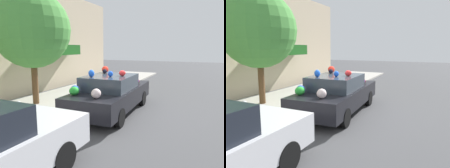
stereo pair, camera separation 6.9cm
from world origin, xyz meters
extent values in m
plane|color=#4C4C4F|center=(0.00, 0.00, 0.00)|extent=(60.00, 60.00, 0.00)
cube|color=#B2ADA3|center=(0.00, 2.70, 0.05)|extent=(24.00, 3.20, 0.10)
cube|color=#C6B293|center=(0.00, 4.95, 2.71)|extent=(18.00, 0.30, 5.41)
cube|color=#195919|center=(2.60, 4.35, 2.18)|extent=(3.12, 0.90, 0.55)
cylinder|color=brown|center=(-0.51, 3.04, 1.03)|extent=(0.24, 0.24, 1.85)
sphere|color=#47933D|center=(-0.51, 3.04, 2.97)|extent=(2.91, 2.91, 2.91)
cylinder|color=#B2B2B7|center=(-2.55, 1.75, 0.38)|extent=(0.20, 0.20, 0.55)
sphere|color=#B2B2B7|center=(-2.55, 1.75, 0.71)|extent=(0.18, 0.18, 0.18)
cube|color=black|center=(0.00, -0.05, 0.58)|extent=(4.38, 1.88, 0.60)
cube|color=#333D47|center=(-0.17, -0.06, 1.12)|extent=(2.00, 1.58, 0.47)
cylinder|color=black|center=(1.31, 0.78, 0.28)|extent=(0.58, 0.20, 0.57)
cylinder|color=black|center=(1.37, -0.78, 0.28)|extent=(0.58, 0.20, 0.57)
cylinder|color=black|center=(-1.37, 0.68, 0.28)|extent=(0.58, 0.20, 0.57)
cylinder|color=black|center=(-1.31, -0.88, 0.28)|extent=(0.58, 0.20, 0.57)
sphere|color=blue|center=(-1.45, 0.54, 1.02)|extent=(0.38, 0.38, 0.28)
ellipsoid|color=green|center=(1.91, -0.02, 1.03)|extent=(0.30, 0.37, 0.29)
ellipsoid|color=brown|center=(1.40, -0.56, 0.96)|extent=(0.23, 0.19, 0.15)
ellipsoid|color=purple|center=(1.10, -0.03, 0.94)|extent=(0.20, 0.21, 0.11)
sphere|color=white|center=(0.88, 0.19, 0.96)|extent=(0.22, 0.22, 0.16)
ellipsoid|color=blue|center=(-0.47, -0.21, 1.45)|extent=(0.23, 0.23, 0.19)
ellipsoid|color=red|center=(-0.11, -0.49, 1.45)|extent=(0.25, 0.25, 0.19)
sphere|color=black|center=(0.27, 0.37, 1.43)|extent=(0.23, 0.23, 0.17)
sphere|color=white|center=(-1.66, -0.31, 1.02)|extent=(0.38, 0.38, 0.28)
sphere|color=red|center=(0.50, 0.46, 1.48)|extent=(0.36, 0.36, 0.25)
ellipsoid|color=green|center=(-1.55, 0.50, 1.01)|extent=(0.36, 0.33, 0.26)
ellipsoid|color=#AD29CB|center=(1.52, 0.51, 0.94)|extent=(0.26, 0.26, 0.11)
ellipsoid|color=purple|center=(1.10, -0.55, 1.01)|extent=(0.41, 0.35, 0.24)
ellipsoid|color=blue|center=(-0.78, 0.34, 1.47)|extent=(0.29, 0.29, 0.24)
ellipsoid|color=purple|center=(1.67, -0.36, 0.95)|extent=(0.21, 0.22, 0.13)
cylinder|color=black|center=(-3.88, 0.82, 0.30)|extent=(0.61, 0.19, 0.61)
cylinder|color=black|center=(-3.92, -0.83, 0.30)|extent=(0.61, 0.19, 0.61)
camera|label=1|loc=(-6.96, -3.21, 2.31)|focal=35.00mm
camera|label=2|loc=(-6.93, -3.27, 2.31)|focal=35.00mm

